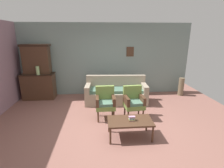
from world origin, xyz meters
name	(u,v)px	position (x,y,z in m)	size (l,w,h in m)	color
ground_plane	(112,127)	(0.00, 0.00, 0.00)	(7.68, 7.68, 0.00)	#84564C
wall_back_with_decor	(107,60)	(0.00, 2.63, 1.35)	(6.40, 0.09, 2.70)	gray
side_cabinet	(39,86)	(-2.49, 2.25, 0.47)	(1.16, 0.55, 0.93)	#472D1E
cabinet_upper_hutch	(37,59)	(-2.49, 2.33, 1.45)	(0.99, 0.38, 1.03)	#472D1E
vase_on_cabinet	(38,71)	(-2.41, 2.07, 1.08)	(0.12, 0.12, 0.30)	#99BE7B
floral_couch	(116,93)	(0.28, 1.64, 0.32)	(2.11, 0.92, 0.90)	gray
armchair_by_doorway	(105,101)	(-0.14, 0.50, 0.50)	(0.53, 0.50, 0.90)	olive
armchair_near_cabinet	(134,101)	(0.64, 0.48, 0.50)	(0.56, 0.54, 0.90)	olive
coffee_table	(130,122)	(0.37, -0.47, 0.38)	(1.00, 0.56, 0.42)	#472D1E
book_stack_on_table	(132,118)	(0.41, -0.48, 0.47)	(0.14, 0.10, 0.10)	#9D6B87
floor_vase_by_wall	(181,87)	(2.85, 2.15, 0.34)	(0.21, 0.21, 0.69)	brown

